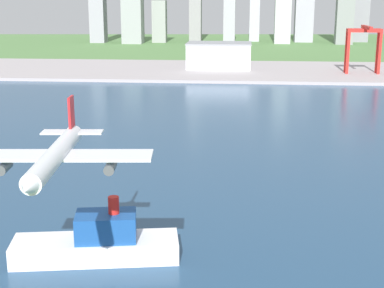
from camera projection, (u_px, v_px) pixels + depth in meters
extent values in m
plane|color=#537E44|center=(202.00, 115.00, 327.58)|extent=(2400.00, 2400.00, 0.00)
cube|color=navy|center=(193.00, 141.00, 269.68)|extent=(840.00, 360.00, 0.15)
cube|color=#A49B9D|center=(217.00, 71.00, 510.53)|extent=(840.00, 140.00, 2.50)
cylinder|color=silver|center=(56.00, 155.00, 107.56)|extent=(6.69, 34.99, 3.62)
cone|color=silver|center=(28.00, 188.00, 89.31)|extent=(3.78, 4.27, 3.44)
cube|color=silver|center=(58.00, 156.00, 109.38)|extent=(36.17, 10.78, 0.50)
cube|color=red|center=(71.00, 117.00, 121.73)|extent=(0.87, 4.20, 8.69)
cube|color=silver|center=(72.00, 132.00, 122.55)|extent=(13.12, 4.95, 0.36)
cylinder|color=#4C4F54|center=(110.00, 167.00, 108.87)|extent=(2.41, 5.03, 1.99)
cylinder|color=#4C4F54|center=(4.00, 167.00, 108.86)|extent=(2.41, 5.03, 1.99)
cube|color=white|center=(96.00, 249.00, 148.58)|extent=(43.46, 18.45, 5.56)
cube|color=#19478C|center=(106.00, 226.00, 147.26)|extent=(16.58, 12.09, 6.81)
cylinder|color=red|center=(114.00, 205.00, 146.02)|extent=(2.76, 2.76, 4.45)
cube|color=red|center=(348.00, 53.00, 476.76)|extent=(2.20, 2.20, 33.90)
cube|color=red|center=(380.00, 53.00, 474.59)|extent=(2.20, 2.20, 33.90)
cube|color=red|center=(346.00, 52.00, 484.48)|extent=(2.20, 2.20, 33.90)
cube|color=red|center=(377.00, 53.00, 482.30)|extent=(2.20, 2.20, 33.90)
cube|color=red|center=(364.00, 30.00, 474.95)|extent=(27.90, 10.00, 2.80)
cube|color=red|center=(367.00, 27.00, 465.89)|extent=(2.60, 34.68, 2.60)
cube|color=silver|center=(219.00, 56.00, 517.02)|extent=(55.85, 38.45, 21.26)
cube|color=gray|center=(219.00, 43.00, 514.22)|extent=(56.96, 39.22, 1.20)
cube|color=gray|center=(133.00, 15.00, 802.72)|extent=(27.71, 27.19, 78.89)
cube|color=gray|center=(159.00, 22.00, 822.12)|extent=(19.51, 18.26, 58.28)
cube|color=#9A98A3|center=(229.00, 18.00, 828.17)|extent=(16.54, 19.27, 66.49)
cube|color=#A8A6B4|center=(255.00, 7.00, 836.40)|extent=(14.41, 14.07, 98.07)
cube|color=#9F9CAA|center=(304.00, 13.00, 826.99)|extent=(25.68, 22.76, 82.44)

